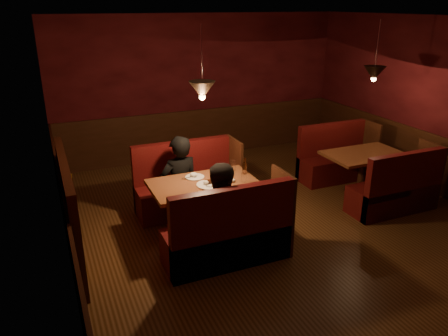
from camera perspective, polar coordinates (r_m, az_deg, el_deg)
name	(u,v)px	position (r m, az deg, el deg)	size (l,w,h in m)	color
room	(270,160)	(6.03, 6.00, 1.00)	(6.02, 7.02, 2.92)	#40240C
main_table	(205,194)	(6.04, -2.49, -3.46)	(1.46, 0.89, 1.02)	brown
main_bench_far	(188,189)	(6.87, -4.78, -2.75)	(1.60, 0.57, 1.09)	#490708
main_bench_near	(230,238)	(5.48, 0.82, -9.14)	(1.60, 0.57, 1.09)	#490708
second_table	(363,164)	(7.70, 17.73, 0.53)	(1.30, 0.83, 0.73)	brown
second_bench_far	(335,161)	(8.35, 14.35, 0.87)	(1.43, 0.54, 1.02)	#490708
second_bench_near	(397,193)	(7.28, 21.61, -3.00)	(1.43, 0.54, 1.02)	#490708
diner_a	(179,168)	(6.40, -5.88, 0.06)	(0.60, 0.40, 1.66)	black
diner_b	(225,200)	(5.38, 0.14, -4.16)	(0.79, 0.62, 1.63)	black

